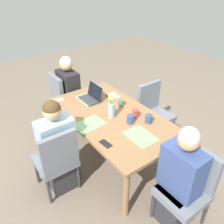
{
  "coord_description": "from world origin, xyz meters",
  "views": [
    {
      "loc": [
        -2.04,
        1.5,
        2.36
      ],
      "look_at": [
        0.0,
        0.0,
        0.77
      ],
      "focal_mm": 37.57,
      "sensor_mm": 36.0,
      "label": 1
    }
  ],
  "objects_px": {
    "chair_head_left_left_near": "(189,185)",
    "phone_black": "(106,144)",
    "coffee_mug_near_right": "(130,119)",
    "book_red_cover": "(113,96)",
    "chair_head_right_left_mid": "(64,97)",
    "person_head_left_left_near": "(179,183)",
    "phone_silver": "(58,100)",
    "chair_far_left_far": "(57,158)",
    "coffee_mug_centre_left": "(149,119)",
    "coffee_mug_centre_right": "(121,103)",
    "flower_vase": "(112,106)",
    "dining_table": "(112,120)",
    "chair_near_right_near": "(153,110)",
    "laptop_head_right_left_mid": "(92,97)",
    "coffee_mug_near_left": "(135,113)",
    "person_head_right_left_mid": "(70,95)",
    "person_far_left_far": "(59,151)"
  },
  "relations": [
    {
      "from": "laptop_head_right_left_mid",
      "to": "book_red_cover",
      "type": "xyz_separation_m",
      "value": [
        -0.13,
        -0.29,
        -0.03
      ]
    },
    {
      "from": "book_red_cover",
      "to": "coffee_mug_centre_left",
      "type": "bearing_deg",
      "value": -177.38
    },
    {
      "from": "book_red_cover",
      "to": "phone_black",
      "type": "relative_size",
      "value": 1.33
    },
    {
      "from": "chair_head_left_left_near",
      "to": "phone_black",
      "type": "relative_size",
      "value": 6.0
    },
    {
      "from": "book_red_cover",
      "to": "dining_table",
      "type": "bearing_deg",
      "value": 147.03
    },
    {
      "from": "coffee_mug_near_left",
      "to": "coffee_mug_near_right",
      "type": "height_order",
      "value": "coffee_mug_near_right"
    },
    {
      "from": "dining_table",
      "to": "phone_black",
      "type": "distance_m",
      "value": 0.58
    },
    {
      "from": "phone_black",
      "to": "coffee_mug_near_right",
      "type": "bearing_deg",
      "value": -77.65
    },
    {
      "from": "chair_head_left_left_near",
      "to": "phone_black",
      "type": "height_order",
      "value": "chair_head_left_left_near"
    },
    {
      "from": "coffee_mug_near_right",
      "to": "book_red_cover",
      "type": "relative_size",
      "value": 0.53
    },
    {
      "from": "chair_head_right_left_mid",
      "to": "dining_table",
      "type": "bearing_deg",
      "value": -175.12
    },
    {
      "from": "chair_far_left_far",
      "to": "coffee_mug_centre_left",
      "type": "distance_m",
      "value": 1.18
    },
    {
      "from": "coffee_mug_near_left",
      "to": "book_red_cover",
      "type": "distance_m",
      "value": 0.59
    },
    {
      "from": "chair_head_left_left_near",
      "to": "person_far_left_far",
      "type": "distance_m",
      "value": 1.47
    },
    {
      "from": "book_red_cover",
      "to": "phone_black",
      "type": "height_order",
      "value": "book_red_cover"
    },
    {
      "from": "chair_head_right_left_mid",
      "to": "chair_far_left_far",
      "type": "relative_size",
      "value": 1.0
    },
    {
      "from": "person_head_left_left_near",
      "to": "chair_near_right_near",
      "type": "relative_size",
      "value": 1.33
    },
    {
      "from": "book_red_cover",
      "to": "chair_head_right_left_mid",
      "type": "bearing_deg",
      "value": 31.82
    },
    {
      "from": "chair_head_right_left_mid",
      "to": "coffee_mug_near_left",
      "type": "xyz_separation_m",
      "value": [
        -1.41,
        -0.32,
        0.28
      ]
    },
    {
      "from": "flower_vase",
      "to": "phone_black",
      "type": "relative_size",
      "value": 2.04
    },
    {
      "from": "person_far_left_far",
      "to": "laptop_head_right_left_mid",
      "type": "relative_size",
      "value": 3.73
    },
    {
      "from": "chair_far_left_far",
      "to": "chair_near_right_near",
      "type": "distance_m",
      "value": 1.64
    },
    {
      "from": "coffee_mug_near_right",
      "to": "person_head_right_left_mid",
      "type": "bearing_deg",
      "value": 4.44
    },
    {
      "from": "dining_table",
      "to": "person_far_left_far",
      "type": "relative_size",
      "value": 1.51
    },
    {
      "from": "person_head_right_left_mid",
      "to": "chair_near_right_near",
      "type": "height_order",
      "value": "person_head_right_left_mid"
    },
    {
      "from": "person_head_right_left_mid",
      "to": "book_red_cover",
      "type": "bearing_deg",
      "value": -156.55
    },
    {
      "from": "chair_head_right_left_mid",
      "to": "person_head_right_left_mid",
      "type": "xyz_separation_m",
      "value": [
        -0.06,
        -0.07,
        0.03
      ]
    },
    {
      "from": "chair_head_right_left_mid",
      "to": "laptop_head_right_left_mid",
      "type": "height_order",
      "value": "laptop_head_right_left_mid"
    },
    {
      "from": "laptop_head_right_left_mid",
      "to": "phone_black",
      "type": "distance_m",
      "value": 1.02
    },
    {
      "from": "coffee_mug_centre_right",
      "to": "person_head_left_left_near",
      "type": "bearing_deg",
      "value": 168.36
    },
    {
      "from": "coffee_mug_near_right",
      "to": "phone_silver",
      "type": "relative_size",
      "value": 0.7
    },
    {
      "from": "flower_vase",
      "to": "coffee_mug_near_right",
      "type": "relative_size",
      "value": 2.91
    },
    {
      "from": "person_head_left_left_near",
      "to": "phone_silver",
      "type": "distance_m",
      "value": 1.97
    },
    {
      "from": "person_head_left_left_near",
      "to": "flower_vase",
      "type": "xyz_separation_m",
      "value": [
        1.12,
        0.01,
        0.36
      ]
    },
    {
      "from": "person_head_right_left_mid",
      "to": "coffee_mug_centre_right",
      "type": "relative_size",
      "value": 14.58
    },
    {
      "from": "dining_table",
      "to": "person_head_left_left_near",
      "type": "xyz_separation_m",
      "value": [
        -1.15,
        0.01,
        -0.12
      ]
    },
    {
      "from": "chair_far_left_far",
      "to": "coffee_mug_centre_left",
      "type": "height_order",
      "value": "chair_far_left_far"
    },
    {
      "from": "phone_silver",
      "to": "book_red_cover",
      "type": "bearing_deg",
      "value": 161.75
    },
    {
      "from": "book_red_cover",
      "to": "phone_silver",
      "type": "height_order",
      "value": "book_red_cover"
    },
    {
      "from": "laptop_head_right_left_mid",
      "to": "coffee_mug_near_left",
      "type": "xyz_separation_m",
      "value": [
        -0.71,
        -0.21,
        0.01
      ]
    },
    {
      "from": "chair_far_left_far",
      "to": "phone_black",
      "type": "relative_size",
      "value": 6.0
    },
    {
      "from": "chair_head_right_left_mid",
      "to": "chair_near_right_near",
      "type": "xyz_separation_m",
      "value": [
        -1.18,
        -0.91,
        0.0
      ]
    },
    {
      "from": "chair_near_right_near",
      "to": "laptop_head_right_left_mid",
      "type": "height_order",
      "value": "laptop_head_right_left_mid"
    },
    {
      "from": "coffee_mug_near_right",
      "to": "coffee_mug_centre_right",
      "type": "height_order",
      "value": "coffee_mug_near_right"
    },
    {
      "from": "laptop_head_right_left_mid",
      "to": "coffee_mug_centre_right",
      "type": "relative_size",
      "value": 3.9
    },
    {
      "from": "coffee_mug_near_right",
      "to": "coffee_mug_centre_left",
      "type": "distance_m",
      "value": 0.22
    },
    {
      "from": "coffee_mug_near_left",
      "to": "coffee_mug_near_right",
      "type": "bearing_deg",
      "value": 116.71
    },
    {
      "from": "chair_near_right_near",
      "to": "coffee_mug_near_right",
      "type": "height_order",
      "value": "chair_near_right_near"
    },
    {
      "from": "flower_vase",
      "to": "dining_table",
      "type": "bearing_deg",
      "value": -47.1
    },
    {
      "from": "chair_far_left_far",
      "to": "coffee_mug_centre_right",
      "type": "height_order",
      "value": "chair_far_left_far"
    }
  ]
}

